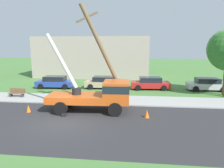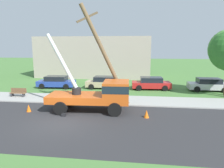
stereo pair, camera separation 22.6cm
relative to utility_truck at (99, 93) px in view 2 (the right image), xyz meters
The scene contains 14 objects.
ground_plane 9.56m from the utility_truck, 102.57° to the left, with size 120.00×120.00×0.00m, color #477538.
road_asphalt 3.73m from the utility_truck, 126.60° to the right, with size 80.00×8.63×0.01m, color #2B2B2D.
sidewalk_strip 4.07m from the utility_truck, 122.41° to the left, with size 80.00×3.39×0.10m, color #9E9E99.
utility_truck is the anchor object (origin of this frame).
leaning_utility_pole 3.08m from the utility_truck, 77.94° to the left, with size 4.12×2.09×8.24m.
traffic_cone_ahead 3.92m from the utility_truck, 18.18° to the right, with size 0.36×0.36×0.56m, color orange.
traffic_cone_behind 5.56m from the utility_truck, behind, with size 0.36×0.36×0.56m, color orange.
traffic_cone_curbside 2.02m from the utility_truck, 45.09° to the left, with size 0.36×0.36×0.56m, color orange.
parked_sedan_blue 10.86m from the utility_truck, 129.21° to the left, with size 4.47×2.14×1.42m.
parked_sedan_tan 8.82m from the utility_truck, 96.35° to the left, with size 4.41×2.04×1.42m.
parked_sedan_red 9.92m from the utility_truck, 63.23° to the left, with size 4.50×2.19×1.42m.
parked_sedan_silver 13.98m from the utility_truck, 39.18° to the left, with size 4.40×2.02×1.42m.
park_bench 9.40m from the utility_truck, 159.29° to the left, with size 1.60×0.45×0.90m.
lowrise_building_backdrop 18.91m from the utility_truck, 103.21° to the left, with size 18.00×6.00×6.40m, color #A5998C.
Camera 2 is at (4.96, -12.67, 4.99)m, focal length 33.53 mm.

